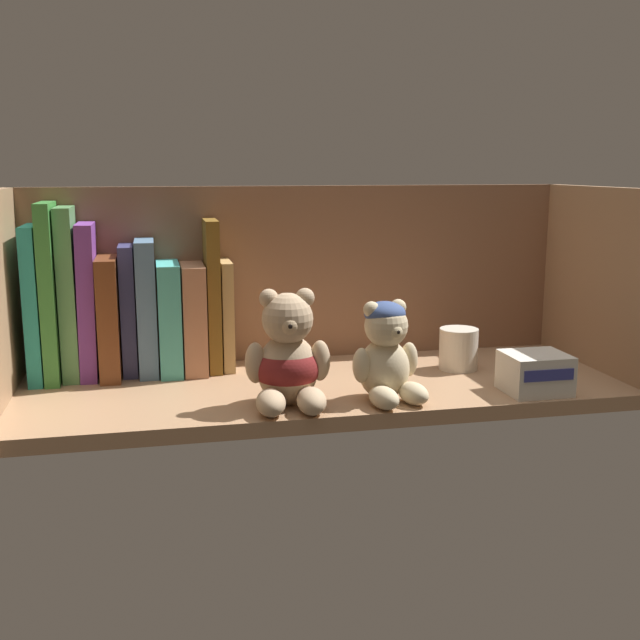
{
  "coord_description": "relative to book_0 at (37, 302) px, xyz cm",
  "views": [
    {
      "loc": [
        -22.39,
        -100.46,
        31.65
      ],
      "look_at": [
        -0.39,
        0.0,
        10.94
      ],
      "focal_mm": 43.12,
      "sensor_mm": 36.0,
      "label": 1
    }
  ],
  "objects": [
    {
      "name": "shelf_board",
      "position": [
        38.6,
        -11.95,
        -11.85
      ],
      "size": [
        82.14,
        29.66,
        2.0
      ],
      "primitive_type": "cube",
      "color": "#A87F5B",
      "rests_on": "ground"
    },
    {
      "name": "shelf_back_panel",
      "position": [
        38.6,
        3.48,
        1.48
      ],
      "size": [
        84.54,
        1.2,
        28.66
      ],
      "primitive_type": "cube",
      "color": "brown",
      "rests_on": "ground"
    },
    {
      "name": "shelf_side_panel_right",
      "position": [
        80.47,
        -11.95,
        1.48
      ],
      "size": [
        1.6,
        32.06,
        28.66
      ],
      "primitive_type": "cube",
      "color": "#A87F5B",
      "rests_on": "ground"
    },
    {
      "name": "book_0",
      "position": [
        0.0,
        0.0,
        0.0
      ],
      "size": [
        1.95,
        13.74,
        21.71
      ],
      "primitive_type": "cube",
      "color": "teal",
      "rests_on": "shelf_board"
    },
    {
      "name": "book_1",
      "position": [
        2.19,
        0.0,
        1.54
      ],
      "size": [
        1.98,
        14.23,
        24.79
      ],
      "primitive_type": "cube",
      "color": "#378035",
      "rests_on": "shelf_board"
    },
    {
      "name": "book_2",
      "position": [
        4.54,
        0.0,
        1.21
      ],
      "size": [
        2.28,
        11.52,
        24.12
      ],
      "primitive_type": "cube",
      "color": "#569254",
      "rests_on": "shelf_board"
    },
    {
      "name": "book_3",
      "position": [
        7.05,
        0.0,
        0.07
      ],
      "size": [
        2.63,
        12.02,
        21.88
      ],
      "primitive_type": "cube",
      "rotation": [
        0.0,
        0.02,
        0.0
      ],
      "color": "#71368D",
      "rests_on": "shelf_board"
    },
    {
      "name": "book_4",
      "position": [
        9.83,
        0.0,
        -2.29
      ],
      "size": [
        2.81,
        14.58,
        17.13
      ],
      "primitive_type": "cube",
      "color": "brown",
      "rests_on": "shelf_board"
    },
    {
      "name": "book_5",
      "position": [
        12.48,
        0.0,
        -1.54
      ],
      "size": [
        2.04,
        9.21,
        18.63
      ],
      "primitive_type": "cube",
      "color": "#3E4071",
      "rests_on": "shelf_board"
    },
    {
      "name": "book_6",
      "position": [
        15.06,
        0.0,
        -1.18
      ],
      "size": [
        2.68,
        11.98,
        19.35
      ],
      "primitive_type": "cube",
      "color": "slate",
      "rests_on": "shelf_board"
    },
    {
      "name": "book_7",
      "position": [
        18.2,
        0.0,
        -2.8
      ],
      "size": [
        3.16,
        13.34,
        16.1
      ],
      "primitive_type": "cube",
      "color": "#47A99E",
      "rests_on": "shelf_board"
    },
    {
      "name": "book_8",
      "position": [
        21.66,
        0.0,
        -2.97
      ],
      "size": [
        3.3,
        12.93,
        15.76
      ],
      "primitive_type": "cube",
      "color": "#B27553",
      "rests_on": "shelf_board"
    },
    {
      "name": "book_9",
      "position": [
        24.47,
        0.0,
        0.18
      ],
      "size": [
        1.92,
        10.75,
        22.07
      ],
      "primitive_type": "cube",
      "rotation": [
        0.0,
        0.0,
        0.0
      ],
      "color": "brown",
      "rests_on": "shelf_board"
    },
    {
      "name": "book_10",
      "position": [
        26.46,
        0.0,
        -2.82
      ],
      "size": [
        1.66,
        9.7,
        16.07
      ],
      "primitive_type": "cube",
      "rotation": [
        0.0,
        -0.0,
        0.0
      ],
      "color": "tan",
      "rests_on": "shelf_board"
    },
    {
      "name": "teddy_bear_larger",
      "position": [
        32.14,
        -20.94,
        -5.03
      ],
      "size": [
        10.87,
        11.41,
        14.83
      ],
      "color": "tan",
      "rests_on": "shelf_board"
    },
    {
      "name": "teddy_bear_smaller",
      "position": [
        44.86,
        -21.3,
        -4.72
      ],
      "size": [
        9.83,
        10.11,
        12.93
      ],
      "color": "beige",
      "rests_on": "shelf_board"
    },
    {
      "name": "pillar_candle",
      "position": [
        59.83,
        -8.96,
        -7.8
      ],
      "size": [
        5.7,
        5.7,
        6.12
      ],
      "primitive_type": "cylinder",
      "color": "silver",
      "rests_on": "shelf_board"
    },
    {
      "name": "small_product_box",
      "position": [
        65.19,
        -22.32,
        -8.21
      ],
      "size": [
        8.1,
        7.39,
        5.28
      ],
      "color": "silver",
      "rests_on": "shelf_board"
    }
  ]
}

